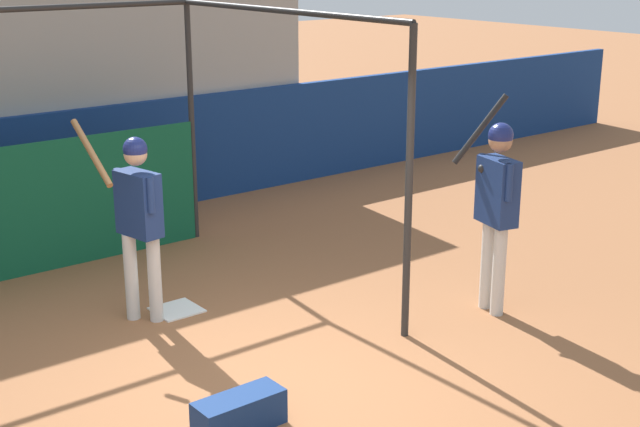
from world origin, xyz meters
name	(u,v)px	position (x,y,z in m)	size (l,w,h in m)	color
ground_plane	(279,393)	(0.00, 0.00, 0.00)	(60.00, 60.00, 0.00)	#935B38
outfield_wall	(25,176)	(0.00, 5.40, 0.76)	(24.00, 0.12, 1.51)	navy
batting_cage	(46,177)	(-0.50, 3.38, 1.23)	(4.25, 3.86, 2.92)	#282828
home_plate	(177,310)	(0.21, 2.03, 0.01)	(0.44, 0.44, 0.02)	white
player_batter	(138,211)	(-0.15, 2.04, 1.11)	(0.52, 0.87, 1.95)	silver
player_waiting	(496,198)	(2.68, 0.08, 1.18)	(0.47, 0.79, 2.14)	silver
equipment_bag	(239,413)	(-0.57, -0.29, 0.14)	(0.70, 0.28, 0.28)	navy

